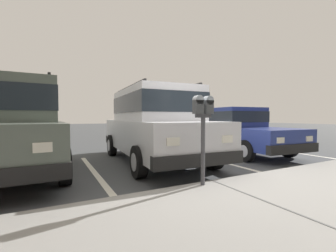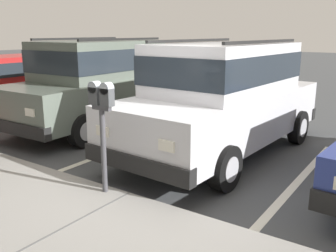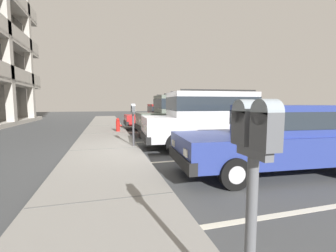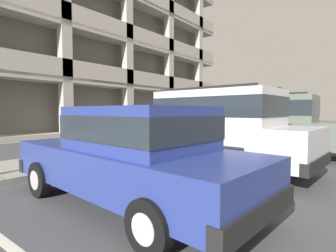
% 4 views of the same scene
% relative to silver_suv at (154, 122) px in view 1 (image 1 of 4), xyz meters
% --- Properties ---
extents(ground_plane, '(80.00, 80.00, 0.10)m').
position_rel_silver_suv_xyz_m(ground_plane, '(0.06, 2.35, -1.14)').
color(ground_plane, '#444749').
extents(sidewalk, '(40.00, 2.20, 0.12)m').
position_rel_silver_suv_xyz_m(sidewalk, '(0.06, 3.65, -1.03)').
color(sidewalk, gray).
rests_on(sidewalk, ground_plane).
extents(parking_stall_lines, '(13.21, 4.80, 0.01)m').
position_rel_silver_suv_xyz_m(parking_stall_lines, '(1.70, 0.95, -1.08)').
color(parking_stall_lines, silver).
rests_on(parking_stall_lines, ground_plane).
extents(silver_suv, '(2.21, 4.88, 2.03)m').
position_rel_silver_suv_xyz_m(silver_suv, '(0.00, 0.00, 0.00)').
color(silver_suv, silver).
rests_on(silver_suv, ground_plane).
extents(red_sedan, '(2.07, 4.60, 1.54)m').
position_rel_silver_suv_xyz_m(red_sedan, '(-3.12, -0.18, -0.27)').
color(red_sedan, navy).
rests_on(red_sedan, ground_plane).
extents(dark_hatchback, '(2.09, 4.82, 2.03)m').
position_rel_silver_suv_xyz_m(dark_hatchback, '(3.26, -0.23, 0.00)').
color(dark_hatchback, '#5B665B').
rests_on(dark_hatchback, ground_plane).
extents(parking_meter_near, '(0.35, 0.12, 1.45)m').
position_rel_silver_suv_xyz_m(parking_meter_near, '(0.36, 2.70, 0.11)').
color(parking_meter_near, '#47474C').
rests_on(parking_meter_near, sidewalk).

